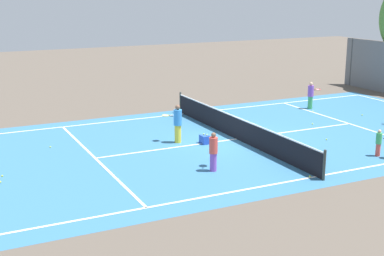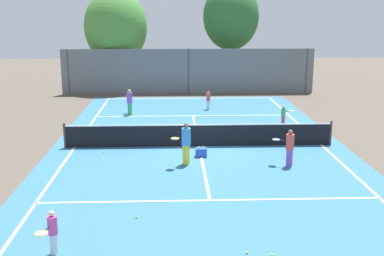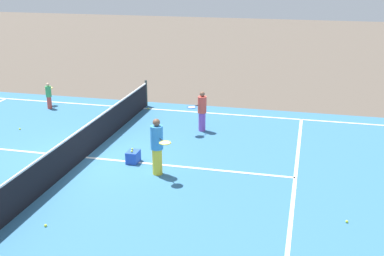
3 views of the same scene
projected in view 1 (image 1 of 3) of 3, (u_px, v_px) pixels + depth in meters
The scene contains 17 objects.
ground_plane at pixel (237, 139), 23.95m from camera, with size 80.00×80.00×0.00m, color brown.
court_surface at pixel (237, 139), 23.95m from camera, with size 13.00×25.00×0.01m.
tennis_net at pixel (237, 128), 23.82m from camera, with size 11.90×0.10×1.10m.
player_1 at pixel (213, 151), 19.61m from camera, with size 0.87×0.64×1.45m.
player_2 at pixel (380, 142), 21.38m from camera, with size 0.80×0.57×1.08m.
player_4 at pixel (311, 95), 29.81m from camera, with size 0.44×0.90×1.49m.
player_5 at pixel (178, 123), 23.22m from camera, with size 0.85×0.79×1.66m.
ball_crate at pixel (205, 139), 23.24m from camera, with size 0.45×0.34×0.43m.
tennis_ball_2 at pixel (326, 139), 23.77m from camera, with size 0.07×0.07×0.07m, color #CCE533.
tennis_ball_3 at pixel (2, 176), 19.15m from camera, with size 0.07×0.07×0.07m, color #CCE533.
tennis_ball_5 at pixel (50, 147), 22.65m from camera, with size 0.07×0.07×0.07m, color #CCE533.
tennis_ball_6 at pixel (313, 124), 26.50m from camera, with size 0.07×0.07×0.07m, color #CCE533.
tennis_ball_9 at pixel (0, 182), 18.56m from camera, with size 0.07×0.07×0.07m, color #CCE533.
tennis_ball_10 at pixel (313, 111), 29.26m from camera, with size 0.07×0.07×0.07m, color #CCE533.
tennis_ball_11 at pixel (179, 121), 27.09m from camera, with size 0.07×0.07×0.07m, color #CCE533.
tennis_ball_12 at pixel (310, 176), 19.10m from camera, with size 0.07×0.07×0.07m, color #CCE533.
tennis_ball_13 at pixel (362, 115), 28.37m from camera, with size 0.07×0.07×0.07m, color #CCE533.
Camera 1 is at (19.88, -11.87, 6.44)m, focal length 50.87 mm.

